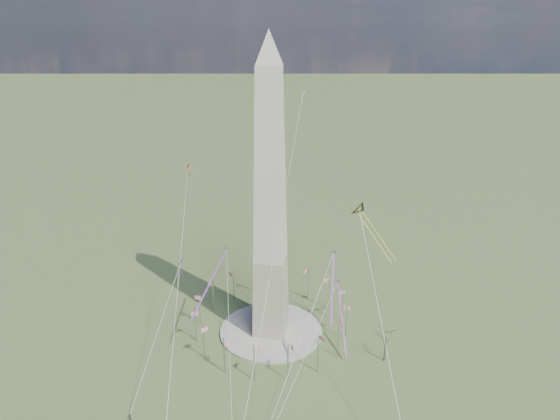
% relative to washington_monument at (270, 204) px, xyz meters
% --- Properties ---
extents(ground, '(2000.00, 2000.00, 0.00)m').
position_rel_washington_monument_xyz_m(ground, '(0.00, 0.00, -47.95)').
color(ground, '#3E5128').
rests_on(ground, ground).
extents(plaza, '(36.00, 36.00, 0.80)m').
position_rel_washington_monument_xyz_m(plaza, '(0.00, 0.00, -47.55)').
color(plaza, '#A9A69B').
rests_on(plaza, ground).
extents(washington_monument, '(15.56, 15.56, 100.00)m').
position_rel_washington_monument_xyz_m(washington_monument, '(0.00, 0.00, 0.00)').
color(washington_monument, '#ABA28F').
rests_on(washington_monument, plaza).
extents(flagpole_ring, '(54.40, 54.40, 13.00)m').
position_rel_washington_monument_xyz_m(flagpole_ring, '(-0.00, -0.00, -40.68)').
color(flagpole_ring, '#B3B7BA').
rests_on(flagpole_ring, ground).
extents(tree_near, '(7.53, 7.53, 13.19)m').
position_rel_washington_monument_xyz_m(tree_near, '(39.02, -9.10, -38.55)').
color(tree_near, '#403726').
rests_on(tree_near, ground).
extents(person_west, '(1.02, 0.84, 1.90)m').
position_rel_washington_monument_xyz_m(person_west, '(-30.22, -47.41, -47.00)').
color(person_west, gray).
rests_on(person_west, ground).
extents(kite_delta_black, '(15.91, 16.03, 15.14)m').
position_rel_washington_monument_xyz_m(kite_delta_black, '(28.82, 5.41, -2.78)').
color(kite_delta_black, black).
rests_on(kite_delta_black, ground).
extents(kite_diamond_purple, '(1.90, 3.14, 10.07)m').
position_rel_washington_monument_xyz_m(kite_diamond_purple, '(-32.99, 3.15, -25.92)').
color(kite_diamond_purple, '#361C7F').
rests_on(kite_diamond_purple, ground).
extents(kite_streamer_left, '(2.58, 21.32, 14.63)m').
position_rel_washington_monument_xyz_m(kite_streamer_left, '(21.43, -8.81, -19.33)').
color(kite_streamer_left, red).
rests_on(kite_streamer_left, ground).
extents(kite_streamer_mid, '(7.21, 23.11, 16.16)m').
position_rel_washington_monument_xyz_m(kite_streamer_mid, '(-17.67, -5.63, -23.09)').
color(kite_streamer_mid, red).
rests_on(kite_streamer_mid, ground).
extents(kite_streamer_right, '(6.30, 22.74, 15.80)m').
position_rel_washington_monument_xyz_m(kite_streamer_right, '(23.81, 2.66, -36.55)').
color(kite_streamer_right, red).
rests_on(kite_streamer_right, ground).
extents(kite_small_red, '(1.90, 1.66, 4.97)m').
position_rel_washington_monument_xyz_m(kite_small_red, '(-37.76, 29.08, 2.19)').
color(kite_small_red, red).
rests_on(kite_small_red, ground).
extents(kite_small_white, '(1.83, 1.62, 4.89)m').
position_rel_washington_monument_xyz_m(kite_small_white, '(3.38, 49.93, 27.89)').
color(kite_small_white, white).
rests_on(kite_small_white, ground).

